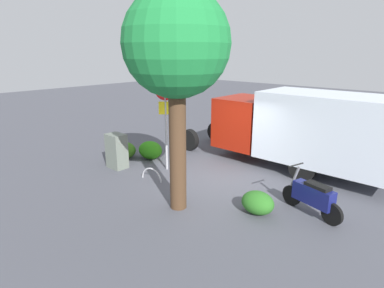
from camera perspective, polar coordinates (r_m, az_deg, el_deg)
name	(u,v)px	position (r m, az deg, el deg)	size (l,w,h in m)	color
ground_plane	(219,179)	(10.67, 4.78, -6.20)	(60.00, 60.00, 0.00)	#484952
box_truck_near	(301,126)	(11.72, 18.93, 3.01)	(8.10, 2.23, 2.76)	black
motorcycle	(313,196)	(8.78, 20.83, -8.74)	(1.77, 0.75, 1.20)	black
stop_sign	(165,110)	(10.91, -4.80, 6.16)	(0.71, 0.33, 3.24)	#9E9EA3
street_tree	(176,47)	(7.83, -2.82, 16.92)	(2.60, 2.60, 5.55)	#47301E
utility_cabinet	(117,151)	(11.74, -13.37, -1.23)	(0.70, 0.51, 1.25)	slate
bike_rack_hoop	(152,180)	(10.61, -7.24, -6.42)	(0.85, 0.85, 0.05)	#B7B7BC
shrub_near_sign	(150,150)	(12.59, -7.48, -1.08)	(1.01, 0.83, 0.69)	#2E8817
shrub_mid_verge	(258,203)	(8.55, 11.70, -10.27)	(0.88, 0.72, 0.60)	#296720
shrub_by_tree	(125,150)	(12.86, -11.87, -1.06)	(0.91, 0.75, 0.62)	#376C1A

